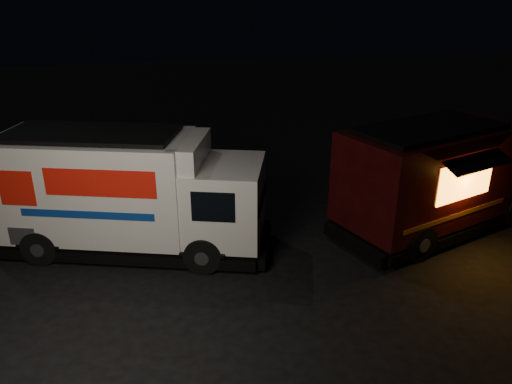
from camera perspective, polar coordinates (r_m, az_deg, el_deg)
name	(u,v)px	position (r m, az deg, el deg)	size (l,w,h in m)	color
ground	(202,278)	(13.09, -6.14, -9.73)	(80.00, 80.00, 0.00)	black
white_truck	(133,193)	(14.09, -13.91, -0.06)	(7.50, 2.56, 3.40)	silver
red_truck	(444,175)	(16.06, 20.73, 1.79)	(7.16, 2.63, 3.33)	#390A0D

